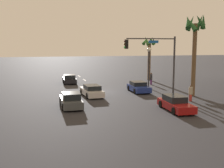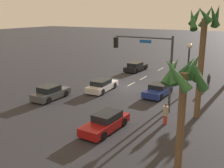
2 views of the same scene
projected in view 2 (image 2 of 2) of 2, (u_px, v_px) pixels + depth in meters
name	position (u px, v px, depth m)	size (l,w,h in m)	color
ground_plane	(125.00, 87.00, 30.93)	(220.00, 220.00, 0.00)	#28282D
lane_stripe_0	(172.00, 63.00, 46.04)	(2.50, 0.14, 0.01)	silver
lane_stripe_1	(161.00, 69.00, 41.07)	(2.36, 0.14, 0.01)	silver
lane_stripe_2	(143.00, 78.00, 35.41)	(2.26, 0.14, 0.01)	silver
lane_stripe_3	(131.00, 84.00, 32.34)	(2.00, 0.14, 0.01)	silver
car_0	(158.00, 90.00, 27.76)	(4.18, 2.09, 1.24)	navy
car_1	(136.00, 67.00, 39.64)	(4.53, 2.13, 1.29)	black
car_2	(106.00, 122.00, 19.57)	(4.54, 1.94, 1.30)	maroon
car_3	(51.00, 93.00, 26.69)	(4.16, 1.85, 1.38)	#474C51
car_4	(102.00, 85.00, 29.56)	(4.76, 2.05, 1.27)	silver
traffic_signal	(150.00, 59.00, 23.09)	(0.45, 5.74, 6.55)	#38383D
streetlamp	(189.00, 58.00, 27.86)	(0.56, 0.56, 5.35)	#2D2D33
pedestrian_0	(166.00, 113.00, 20.60)	(0.48, 0.48, 1.64)	#BF3833
pedestrian_1	(209.00, 81.00, 30.38)	(0.39, 0.39, 1.71)	#59266B
palm_tree_0	(184.00, 83.00, 13.72)	(2.55, 2.59, 6.41)	brown
palm_tree_1	(203.00, 36.00, 20.43)	(2.46, 2.72, 9.01)	brown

